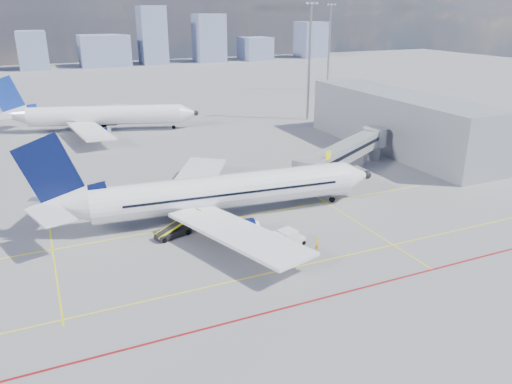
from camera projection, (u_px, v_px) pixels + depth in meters
ground at (254, 246)px, 54.13m from camera, size 420.00×420.00×0.00m
apron_markings at (264, 263)px, 50.56m from camera, size 90.00×35.12×0.01m
jet_bridge at (349, 151)px, 76.32m from camera, size 23.55×15.78×6.30m
terminal_block at (397, 122)px, 89.97m from camera, size 10.00×42.00×10.00m
floodlight_mast_ne at (309, 59)px, 111.06m from camera, size 3.20×0.61×25.45m
floodlight_mast_far at (329, 45)px, 151.37m from camera, size 3.20×0.61×25.45m
distant_skyline at (89, 45)px, 215.80m from camera, size 253.01×15.65×26.94m
main_aircraft at (212, 193)px, 60.25m from camera, size 43.06×37.47×12.58m
second_aircraft at (97, 116)px, 103.60m from camera, size 40.47×34.56×12.10m
baggage_tug at (294, 240)px, 54.00m from camera, size 2.32×1.71×1.47m
cargo_dolly at (281, 241)px, 52.59m from camera, size 4.24×2.71×2.15m
belt_loader at (174, 231)px, 56.18m from camera, size 5.93×2.95×2.39m
ramp_worker at (317, 244)px, 52.79m from camera, size 0.56×0.70×1.69m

